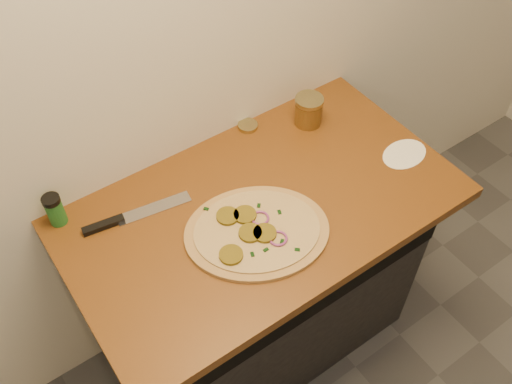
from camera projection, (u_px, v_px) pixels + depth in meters
cabinet at (255, 279)px, 2.10m from camera, size 1.10×0.60×0.86m
countertop at (261, 207)px, 1.75m from camera, size 1.20×0.70×0.04m
pizza at (256, 231)px, 1.65m from camera, size 0.55×0.55×0.03m
chefs_knife at (128, 217)px, 1.69m from camera, size 0.33×0.08×0.02m
mason_jar_lid at (248, 126)px, 1.95m from camera, size 0.09×0.09×0.01m
salsa_jar at (308, 111)px, 1.93m from camera, size 0.10×0.10×0.11m
spice_shaker at (55, 210)px, 1.64m from camera, size 0.05×0.05×0.11m
flour_spill at (404, 154)px, 1.87m from camera, size 0.18×0.18×0.00m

